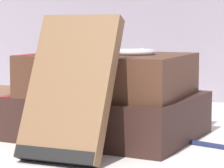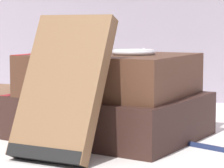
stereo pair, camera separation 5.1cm
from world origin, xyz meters
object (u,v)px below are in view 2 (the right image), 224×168
book_flat_top (108,74)px  pocket_watch (135,52)px  book_flat_bottom (107,115)px  book_leaning_front (61,92)px

book_flat_top → pocket_watch: (0.03, 0.00, 0.03)m
book_flat_bottom → book_leaning_front: (0.01, -0.12, 0.04)m
book_flat_bottom → book_flat_top: size_ratio=1.21×
book_flat_top → book_leaning_front: size_ratio=1.23×
book_flat_bottom → book_leaning_front: book_leaning_front is taller
book_flat_top → pocket_watch: size_ratio=3.29×
book_flat_bottom → pocket_watch: bearing=8.9°
book_flat_bottom → book_flat_top: bearing=51.9°
book_flat_bottom → book_leaning_front: bearing=-80.2°
book_flat_top → book_leaning_front: bearing=-85.3°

